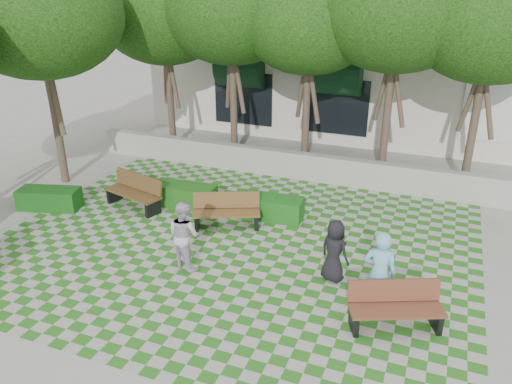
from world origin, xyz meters
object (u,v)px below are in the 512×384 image
at_px(hedge_midright, 271,207).
at_px(person_white, 184,235).
at_px(bench_west, 134,192).
at_px(hedge_west, 49,199).
at_px(person_blue, 379,274).
at_px(bench_mid, 227,211).
at_px(hedge_midleft, 184,195).
at_px(bench_east, 395,307).
at_px(person_dark, 334,251).

xyz_separation_m(hedge_midright, person_white, (-0.99, -3.19, 0.52)).
bearing_deg(bench_west, hedge_west, -142.00).
xyz_separation_m(hedge_west, person_blue, (9.82, -1.52, 0.62)).
xyz_separation_m(bench_mid, bench_west, (-3.07, 0.15, 0.02)).
height_order(person_blue, person_white, person_blue).
relative_size(bench_mid, person_white, 1.14).
distance_m(bench_mid, hedge_midleft, 1.94).
relative_size(bench_east, hedge_midleft, 1.01).
height_order(bench_east, hedge_west, bench_east).
bearing_deg(person_dark, person_blue, 166.15).
bearing_deg(bench_west, person_white, -23.44).
relative_size(hedge_west, person_blue, 0.96).
distance_m(bench_west, hedge_midleft, 1.47).
bearing_deg(hedge_midleft, bench_mid, -24.69).
height_order(hedge_midright, hedge_west, hedge_midright).
xyz_separation_m(bench_west, hedge_west, (-2.32, -1.00, -0.17)).
xyz_separation_m(hedge_west, person_white, (5.33, -1.37, 0.53)).
xyz_separation_m(person_blue, person_dark, (-1.10, 0.87, -0.19)).
height_order(bench_west, hedge_west, bench_west).
relative_size(bench_mid, bench_west, 0.95).
bearing_deg(person_white, bench_west, -17.96).
distance_m(bench_mid, hedge_west, 5.45).
bearing_deg(hedge_west, bench_west, 23.25).
bearing_deg(person_dark, hedge_west, 20.32).
bearing_deg(person_blue, hedge_west, -13.43).
height_order(bench_west, person_white, person_white).
relative_size(hedge_midleft, person_dark, 1.29).
distance_m(hedge_midleft, person_blue, 6.99).
distance_m(bench_west, hedge_west, 2.53).
bearing_deg(hedge_midright, person_dark, -45.75).
distance_m(person_blue, person_dark, 1.42).
bearing_deg(person_blue, bench_west, -23.17).
bearing_deg(hedge_west, person_dark, -4.24).
bearing_deg(person_blue, hedge_midleft, -31.75).
relative_size(bench_east, person_blue, 1.03).
xyz_separation_m(bench_east, hedge_midright, (-3.91, 3.68, -0.14)).
xyz_separation_m(bench_mid, person_white, (-0.06, -2.22, 0.38)).
bearing_deg(person_blue, bench_mid, -32.69).
distance_m(hedge_midright, person_white, 3.38).
distance_m(hedge_midright, person_blue, 4.88).
bearing_deg(bench_mid, person_white, -114.95).
bearing_deg(person_white, bench_east, -165.46).
distance_m(bench_mid, person_white, 2.25).
relative_size(hedge_west, person_dark, 1.21).
bearing_deg(person_white, hedge_west, 5.79).
distance_m(bench_east, person_white, 4.94).
relative_size(bench_west, person_blue, 1.08).
xyz_separation_m(bench_mid, hedge_midleft, (-1.76, 0.81, -0.13)).
height_order(bench_mid, person_dark, person_dark).
xyz_separation_m(bench_east, bench_west, (-7.91, 2.86, 0.02)).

